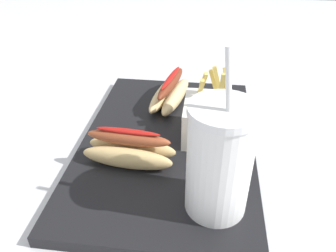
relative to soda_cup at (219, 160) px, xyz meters
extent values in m
cube|color=silver|center=(-0.15, -0.09, -0.11)|extent=(2.40, 2.40, 0.02)
cube|color=black|center=(-0.15, -0.09, -0.09)|extent=(0.48, 0.31, 0.02)
cylinder|color=white|center=(0.00, 0.00, -0.01)|extent=(0.09, 0.09, 0.15)
cylinder|color=white|center=(0.00, 0.00, 0.08)|extent=(0.09, 0.09, 0.01)
cylinder|color=white|center=(0.01, 0.00, 0.12)|extent=(0.01, 0.02, 0.08)
cube|color=white|center=(-0.17, -0.02, -0.05)|extent=(0.11, 0.09, 0.07)
cube|color=#E5C660|center=(-0.18, 0.00, -0.01)|extent=(0.02, 0.03, 0.07)
cube|color=#E5C660|center=(-0.18, 0.01, 0.00)|extent=(0.03, 0.02, 0.09)
cube|color=#E5C660|center=(-0.14, 0.01, 0.00)|extent=(0.02, 0.02, 0.07)
cube|color=#E5C660|center=(-0.20, -0.03, 0.00)|extent=(0.04, 0.02, 0.07)
cube|color=#E5C660|center=(-0.19, -0.03, 0.00)|extent=(0.03, 0.01, 0.06)
cube|color=#E5C660|center=(-0.20, 0.00, 0.01)|extent=(0.02, 0.03, 0.07)
cube|color=#E5C660|center=(-0.16, 0.00, 0.01)|extent=(0.01, 0.01, 0.09)
cube|color=#E5C660|center=(-0.21, -0.01, 0.00)|extent=(0.01, 0.02, 0.06)
ellipsoid|color=#DBB775|center=(-0.07, -0.14, -0.06)|extent=(0.04, 0.15, 0.04)
ellipsoid|color=#DBB775|center=(-0.09, -0.14, -0.06)|extent=(0.04, 0.15, 0.04)
ellipsoid|color=#994728|center=(-0.08, -0.14, -0.03)|extent=(0.03, 0.14, 0.02)
ellipsoid|color=red|center=(-0.08, -0.14, -0.02)|extent=(0.02, 0.11, 0.01)
ellipsoid|color=#E5C689|center=(-0.29, -0.11, -0.07)|extent=(0.17, 0.06, 0.03)
ellipsoid|color=#E5C689|center=(-0.29, -0.08, -0.07)|extent=(0.17, 0.06, 0.03)
ellipsoid|color=maroon|center=(-0.29, -0.10, -0.04)|extent=(0.15, 0.05, 0.02)
ellipsoid|color=red|center=(-0.29, -0.10, -0.02)|extent=(0.11, 0.03, 0.01)
cylinder|color=white|center=(-0.26, 0.02, -0.07)|extent=(0.04, 0.04, 0.02)
cylinder|color=#B2140F|center=(-0.26, 0.02, -0.06)|extent=(0.03, 0.03, 0.01)
cylinder|color=white|center=(-0.08, 0.01, -0.07)|extent=(0.04, 0.04, 0.02)
cylinder|color=#B2140F|center=(-0.08, 0.01, -0.07)|extent=(0.03, 0.03, 0.01)
camera|label=1|loc=(0.34, -0.02, 0.28)|focal=35.88mm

